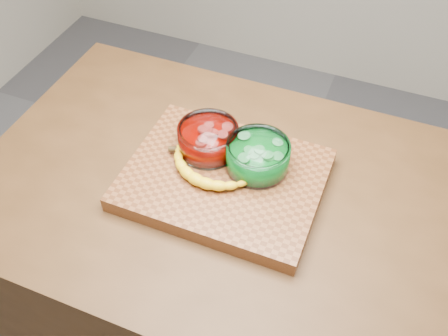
% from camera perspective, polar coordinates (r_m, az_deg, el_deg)
% --- Properties ---
extents(counter, '(1.20, 0.80, 0.90)m').
position_cam_1_polar(counter, '(1.55, 0.00, -12.80)').
color(counter, '#4B2E16').
rests_on(counter, ground).
extents(cutting_board, '(0.45, 0.35, 0.04)m').
position_cam_1_polar(cutting_board, '(1.17, 0.00, -1.32)').
color(cutting_board, brown).
rests_on(cutting_board, counter).
extents(bowl_red, '(0.14, 0.14, 0.07)m').
position_cam_1_polar(bowl_red, '(1.19, -1.81, 3.33)').
color(bowl_red, white).
rests_on(bowl_red, cutting_board).
extents(bowl_green, '(0.15, 0.15, 0.07)m').
position_cam_1_polar(bowl_green, '(1.15, 3.88, 1.34)').
color(bowl_green, white).
rests_on(bowl_green, cutting_board).
extents(banana, '(0.23, 0.13, 0.03)m').
position_cam_1_polar(banana, '(1.14, -2.01, -0.27)').
color(banana, yellow).
rests_on(banana, cutting_board).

